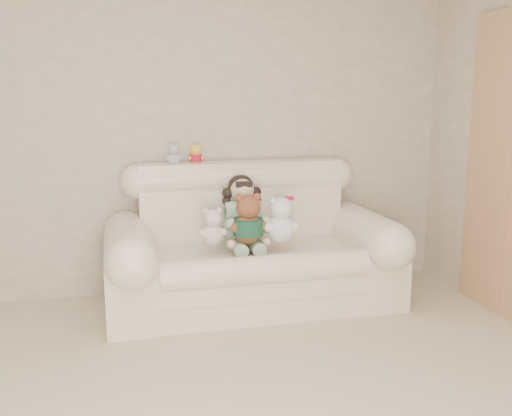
% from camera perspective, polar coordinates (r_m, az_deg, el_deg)
% --- Properties ---
extents(wall_back, '(4.50, 0.00, 4.50)m').
position_cam_1_polar(wall_back, '(4.54, -8.76, 7.92)').
color(wall_back, beige).
rests_on(wall_back, ground).
extents(sofa, '(2.10, 0.95, 1.03)m').
position_cam_1_polar(sofa, '(4.26, -0.33, -2.86)').
color(sofa, '#FBE4CA').
rests_on(sofa, floor).
extents(door_panel, '(0.06, 0.90, 2.10)m').
position_cam_1_polar(door_panel, '(4.35, 23.60, 3.69)').
color(door_panel, '#9F6A44').
rests_on(door_panel, floor).
extents(seated_child, '(0.34, 0.41, 0.55)m').
position_cam_1_polar(seated_child, '(4.28, -1.36, -0.33)').
color(seated_child, '#377B3D').
rests_on(seated_child, sofa).
extents(brown_teddy, '(0.29, 0.23, 0.42)m').
position_cam_1_polar(brown_teddy, '(4.09, -0.78, -0.60)').
color(brown_teddy, brown).
rests_on(brown_teddy, sofa).
extents(white_cat, '(0.31, 0.27, 0.40)m').
position_cam_1_polar(white_cat, '(4.13, 2.43, -0.66)').
color(white_cat, white).
rests_on(white_cat, sofa).
extents(cream_teddy, '(0.23, 0.19, 0.31)m').
position_cam_1_polar(cream_teddy, '(4.07, -4.23, -1.49)').
color(cream_teddy, beige).
rests_on(cream_teddy, sofa).
extents(yellow_mini_bear, '(0.14, 0.12, 0.18)m').
position_cam_1_polar(yellow_mini_bear, '(4.45, -5.88, 5.37)').
color(yellow_mini_bear, yellow).
rests_on(yellow_mini_bear, sofa).
extents(grey_mini_plush, '(0.14, 0.11, 0.20)m').
position_cam_1_polar(grey_mini_plush, '(4.43, -8.00, 5.37)').
color(grey_mini_plush, '#AFAFB6').
rests_on(grey_mini_plush, sofa).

